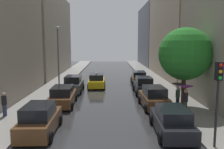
# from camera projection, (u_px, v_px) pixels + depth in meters

# --- Properties ---
(ground_plane) EXTENTS (28.00, 72.00, 0.04)m
(ground_plane) POSITION_uv_depth(u_px,v_px,m) (108.00, 83.00, 31.54)
(ground_plane) COLOR #303032
(sidewalk_left) EXTENTS (3.00, 72.00, 0.15)m
(sidewalk_left) POSITION_uv_depth(u_px,v_px,m) (60.00, 83.00, 31.46)
(sidewalk_left) COLOR gray
(sidewalk_left) RESTS_ON ground
(sidewalk_right) EXTENTS (3.00, 72.00, 0.15)m
(sidewalk_right) POSITION_uv_depth(u_px,v_px,m) (157.00, 82.00, 31.61)
(sidewalk_right) COLOR gray
(sidewalk_right) RESTS_ON ground
(building_left_mid) EXTENTS (6.00, 20.19, 13.29)m
(building_left_mid) POSITION_uv_depth(u_px,v_px,m) (43.00, 35.00, 39.68)
(building_left_mid) COLOR #9E9384
(building_left_mid) RESTS_ON ground
(building_right_mid) EXTENTS (6.00, 19.50, 15.42)m
(building_right_mid) POSITION_uv_depth(u_px,v_px,m) (180.00, 27.00, 36.33)
(building_right_mid) COLOR #B2A38C
(building_right_mid) RESTS_ON ground
(building_right_far) EXTENTS (6.00, 18.17, 13.69)m
(building_right_far) POSITION_uv_depth(u_px,v_px,m) (155.00, 36.00, 55.73)
(building_right_far) COLOR slate
(building_right_far) RESTS_ON ground
(parked_car_left_nearest) EXTENTS (2.10, 4.43, 1.81)m
(parked_car_left_nearest) POSITION_uv_depth(u_px,v_px,m) (40.00, 120.00, 13.93)
(parked_car_left_nearest) COLOR brown
(parked_car_left_nearest) RESTS_ON ground
(parked_car_left_second) EXTENTS (2.20, 4.63, 1.67)m
(parked_car_left_second) POSITION_uv_depth(u_px,v_px,m) (63.00, 96.00, 20.28)
(parked_car_left_second) COLOR brown
(parked_car_left_second) RESTS_ON ground
(parked_car_left_third) EXTENTS (2.06, 4.32, 1.80)m
(parked_car_left_third) POSITION_uv_depth(u_px,v_px,m) (73.00, 84.00, 25.76)
(parked_car_left_third) COLOR #474C51
(parked_car_left_third) RESTS_ON ground
(parked_car_right_nearest) EXTENTS (2.16, 4.68, 1.61)m
(parked_car_right_nearest) POSITION_uv_depth(u_px,v_px,m) (172.00, 121.00, 13.97)
(parked_car_right_nearest) COLOR black
(parked_car_right_nearest) RESTS_ON ground
(parked_car_right_second) EXTENTS (2.19, 4.34, 1.79)m
(parked_car_right_second) POSITION_uv_depth(u_px,v_px,m) (154.00, 98.00, 19.53)
(parked_car_right_second) COLOR brown
(parked_car_right_second) RESTS_ON ground
(parked_car_right_third) EXTENTS (2.01, 4.26, 1.79)m
(parked_car_right_third) POSITION_uv_depth(u_px,v_px,m) (144.00, 86.00, 24.94)
(parked_car_right_third) COLOR black
(parked_car_right_third) RESTS_ON ground
(parked_car_right_fourth) EXTENTS (2.09, 4.43, 1.66)m
(parked_car_right_fourth) POSITION_uv_depth(u_px,v_px,m) (139.00, 78.00, 30.75)
(parked_car_right_fourth) COLOR brown
(parked_car_right_fourth) RESTS_ON ground
(taxi_midroad) EXTENTS (2.18, 4.47, 1.81)m
(taxi_midroad) POSITION_uv_depth(u_px,v_px,m) (97.00, 81.00, 28.57)
(taxi_midroad) COLOR yellow
(taxi_midroad) RESTS_ON ground
(pedestrian_foreground) EXTENTS (0.36, 0.36, 1.58)m
(pedestrian_foreground) POSITION_uv_depth(u_px,v_px,m) (183.00, 89.00, 22.58)
(pedestrian_foreground) COLOR brown
(pedestrian_foreground) RESTS_ON sidewalk_right
(pedestrian_near_tree) EXTENTS (1.06, 1.06, 2.05)m
(pedestrian_near_tree) POSITION_uv_depth(u_px,v_px,m) (186.00, 93.00, 17.49)
(pedestrian_near_tree) COLOR #38513D
(pedestrian_near_tree) RESTS_ON sidewalk_right
(pedestrian_by_kerb) EXTENTS (1.08, 1.08, 1.92)m
(pedestrian_by_kerb) POSITION_uv_depth(u_px,v_px,m) (178.00, 90.00, 19.14)
(pedestrian_by_kerb) COLOR black
(pedestrian_by_kerb) RESTS_ON sidewalk_right
(pedestrian_far_side) EXTENTS (0.36, 0.36, 1.72)m
(pedestrian_far_side) POSITION_uv_depth(u_px,v_px,m) (4.00, 104.00, 16.86)
(pedestrian_far_side) COLOR navy
(pedestrian_far_side) RESTS_ON sidewalk_left
(street_tree_right) EXTENTS (4.27, 4.27, 6.44)m
(street_tree_right) POSITION_uv_depth(u_px,v_px,m) (185.00, 54.00, 19.14)
(street_tree_right) COLOR #513823
(street_tree_right) RESTS_ON sidewalk_right
(traffic_light_right_corner) EXTENTS (0.30, 0.42, 4.30)m
(traffic_light_right_corner) POSITION_uv_depth(u_px,v_px,m) (218.00, 86.00, 11.50)
(traffic_light_right_corner) COLOR black
(traffic_light_right_corner) RESTS_ON sidewalk_right
(lamp_post_left) EXTENTS (0.60, 0.28, 7.00)m
(lamp_post_left) POSITION_uv_depth(u_px,v_px,m) (58.00, 53.00, 26.26)
(lamp_post_left) COLOR #595B60
(lamp_post_left) RESTS_ON sidewalk_left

